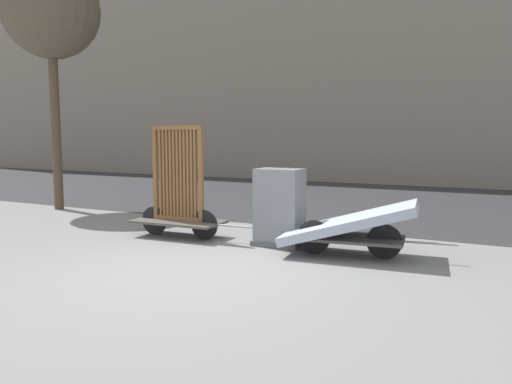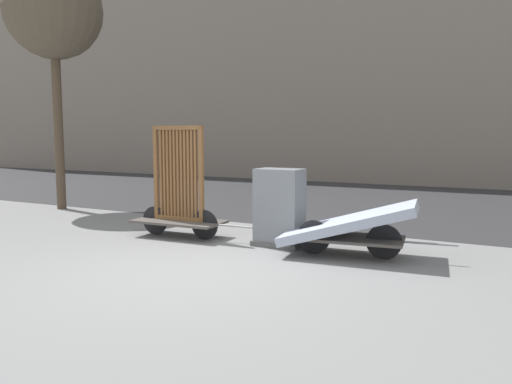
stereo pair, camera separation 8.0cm
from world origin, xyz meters
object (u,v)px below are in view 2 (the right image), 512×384
at_px(utility_cabinet, 279,210).
at_px(street_tree, 53,12).
at_px(bike_cart_with_bedframe, 179,200).
at_px(bike_cart_with_mattress, 348,226).

bearing_deg(utility_cabinet, street_tree, 169.31).
bearing_deg(bike_cart_with_bedframe, utility_cabinet, 2.62).
bearing_deg(street_tree, bike_cart_with_mattress, -10.40).
bearing_deg(bike_cart_with_bedframe, street_tree, 159.86).
distance_m(bike_cart_with_mattress, utility_cabinet, 1.20).
relative_size(bike_cart_with_bedframe, utility_cabinet, 1.87).
height_order(bike_cart_with_mattress, utility_cabinet, utility_cabinet).
distance_m(bike_cart_with_bedframe, utility_cabinet, 1.82).
height_order(bike_cart_with_mattress, street_tree, street_tree).
bearing_deg(utility_cabinet, bike_cart_with_mattress, -8.83).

